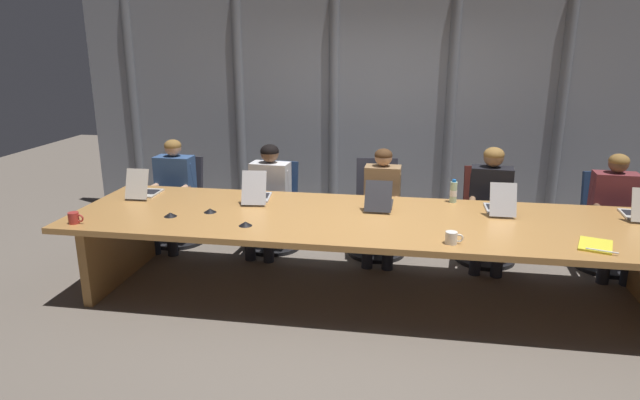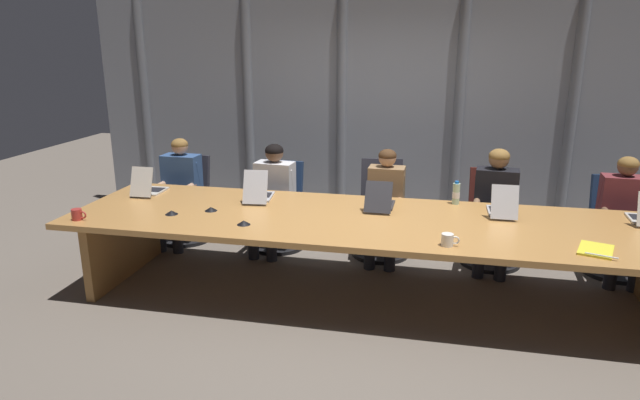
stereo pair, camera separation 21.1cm
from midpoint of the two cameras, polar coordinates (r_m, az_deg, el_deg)
ground_plane at (r=4.91m, az=3.97°, el=-10.01°), size 15.05×15.05×0.00m
conference_table at (r=4.67m, az=4.11°, el=-3.28°), size 5.17×1.39×0.73m
curtain_backdrop at (r=6.63m, az=6.12°, el=9.02°), size 7.53×0.17×2.69m
laptop_left_end at (r=5.56m, az=-18.84°, el=0.97°), size 0.22×0.41×0.29m
laptop_left_mid at (r=5.16m, az=-7.74°, el=0.60°), size 0.27×0.48×0.31m
laptop_center at (r=4.92m, az=4.96°, el=-0.16°), size 0.24×0.44×0.27m
laptop_right_mid at (r=4.98m, az=17.02°, el=-0.59°), size 0.22×0.42×0.29m
laptop_right_end at (r=5.28m, az=29.37°, el=-1.08°), size 0.26×0.41×0.28m
office_chair_left_end at (r=6.33m, az=-15.36°, el=-1.02°), size 0.60×0.60×0.93m
office_chair_left_mid at (r=5.97m, az=-5.81°, el=-1.61°), size 0.60×0.60×0.91m
office_chair_center at (r=5.78m, az=4.88°, el=-1.98°), size 0.60×0.61×0.98m
office_chair_right_mid at (r=5.81m, az=15.87°, el=-2.61°), size 0.60×0.60×0.93m
office_chair_right_end at (r=6.06m, az=26.82°, el=-3.04°), size 0.60×0.61×0.92m
person_left_end at (r=6.11m, az=-16.08°, el=1.27°), size 0.41×0.55×1.16m
person_left_mid at (r=5.74m, az=-6.50°, el=0.82°), size 0.44×0.57×1.14m
person_center at (r=5.54m, az=5.32°, el=0.13°), size 0.38×0.55×1.13m
person_right_mid at (r=5.57m, az=16.26°, el=0.01°), size 0.45×0.57×1.18m
person_right_end at (r=5.82m, az=27.42°, el=-0.71°), size 0.42×0.56×1.15m
water_bottle_primary at (r=5.17m, az=12.57°, el=0.81°), size 0.07×0.07×0.22m
coffee_mug_near at (r=4.12m, az=12.12°, el=-3.87°), size 0.13×0.09×0.09m
coffee_mug_far at (r=4.94m, az=-25.32°, el=-1.71°), size 0.13×0.09×0.09m
conference_mic_left_side at (r=4.85m, az=-16.51°, el=-1.46°), size 0.11×0.11×0.03m
conference_mic_middle at (r=4.48m, az=-9.11°, el=-2.46°), size 0.11×0.11×0.03m
conference_mic_right_side at (r=4.88m, az=-12.58°, el=-1.07°), size 0.11×0.11×0.03m
spiral_notepad at (r=4.42m, az=25.52°, el=-4.29°), size 0.30×0.36×0.03m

